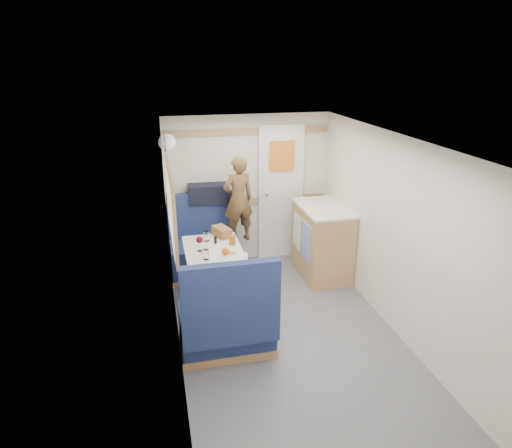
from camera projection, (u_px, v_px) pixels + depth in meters
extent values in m
plane|color=#515156|center=(297.00, 352.00, 4.43)|extent=(4.50, 4.50, 0.00)
plane|color=silver|center=(304.00, 147.00, 3.73)|extent=(4.50, 4.50, 0.00)
cube|color=silver|center=(248.00, 190.00, 6.13)|extent=(2.20, 0.02, 2.00)
cube|color=silver|center=(176.00, 270.00, 3.85)|extent=(0.02, 4.50, 2.00)
cube|color=silver|center=(411.00, 247.00, 4.31)|extent=(0.02, 4.50, 2.00)
cube|color=tan|center=(248.00, 201.00, 6.17)|extent=(2.15, 0.02, 0.08)
cube|color=tan|center=(248.00, 132.00, 5.84)|extent=(2.15, 0.02, 0.08)
cube|color=#B5BC9F|center=(170.00, 206.00, 4.68)|extent=(0.04, 1.30, 0.72)
cube|color=white|center=(281.00, 193.00, 6.22)|extent=(0.62, 0.04, 1.86)
cube|color=orange|center=(282.00, 156.00, 6.02)|extent=(0.34, 0.03, 0.40)
cylinder|color=silver|center=(266.00, 194.00, 6.13)|extent=(0.04, 0.10, 0.04)
cube|color=white|center=(214.00, 251.00, 4.96)|extent=(0.62, 0.92, 0.04)
cylinder|color=silver|center=(215.00, 280.00, 5.08)|extent=(0.08, 0.08, 0.66)
cylinder|color=silver|center=(216.00, 306.00, 5.20)|extent=(0.36, 0.36, 0.03)
cube|color=navy|center=(206.00, 260.00, 5.86)|extent=(0.88, 0.50, 0.45)
cube|color=navy|center=(202.00, 222.00, 5.96)|extent=(0.88, 0.10, 0.80)
cube|color=tan|center=(207.00, 273.00, 5.92)|extent=(0.90, 0.52, 0.08)
cube|color=navy|center=(227.00, 329.00, 4.39)|extent=(0.88, 0.50, 0.45)
cube|color=navy|center=(231.00, 305.00, 3.99)|extent=(0.88, 0.10, 0.80)
cube|color=tan|center=(227.00, 345.00, 4.46)|extent=(0.90, 0.52, 0.08)
cube|color=tan|center=(201.00, 204.00, 5.92)|extent=(0.90, 0.14, 0.04)
sphere|color=white|center=(167.00, 142.00, 5.29)|extent=(0.20, 0.20, 0.20)
cube|color=tan|center=(322.00, 242.00, 5.86)|extent=(0.54, 0.90, 0.90)
cube|color=silver|center=(324.00, 208.00, 5.70)|extent=(0.56, 0.92, 0.03)
cube|color=#5972B2|center=(306.00, 242.00, 5.60)|extent=(0.01, 0.30, 0.48)
cube|color=silver|center=(297.00, 231.00, 5.93)|extent=(0.01, 0.28, 0.44)
imported|color=brown|center=(238.00, 199.00, 5.73)|extent=(0.45, 0.34, 1.10)
cube|color=black|center=(208.00, 194.00, 5.89)|extent=(0.52, 0.27, 0.24)
cube|color=silver|center=(235.00, 260.00, 4.67)|extent=(0.32, 0.39, 0.02)
sphere|color=#F75E0B|center=(225.00, 251.00, 4.78)|extent=(0.08, 0.08, 0.08)
cube|color=#E1DA82|center=(231.00, 252.00, 4.81)|extent=(0.13, 0.10, 0.04)
cylinder|color=white|center=(200.00, 251.00, 4.91)|extent=(0.06, 0.06, 0.01)
cylinder|color=white|center=(200.00, 246.00, 4.90)|extent=(0.01, 0.01, 0.10)
sphere|color=#4A0815|center=(199.00, 240.00, 4.87)|extent=(0.08, 0.08, 0.08)
cylinder|color=white|center=(206.00, 254.00, 4.70)|extent=(0.07, 0.07, 0.11)
cylinder|color=silver|center=(207.00, 236.00, 5.16)|extent=(0.07, 0.07, 0.12)
cylinder|color=#955615|center=(232.00, 240.00, 5.07)|extent=(0.07, 0.07, 0.11)
cylinder|color=black|center=(215.00, 240.00, 5.09)|extent=(0.03, 0.03, 0.09)
cylinder|color=white|center=(204.00, 250.00, 4.82)|extent=(0.04, 0.04, 0.09)
cube|color=brown|center=(222.00, 232.00, 5.30)|extent=(0.22, 0.29, 0.11)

